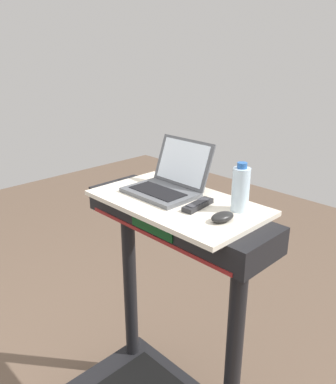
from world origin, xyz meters
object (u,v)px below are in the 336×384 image
tv_remote (198,205)px  laptop (168,182)px  water_bottle (241,189)px  computer_mouse (222,217)px

tv_remote → laptop: bearing=169.4°
water_bottle → tv_remote: water_bottle is taller
laptop → tv_remote: laptop is taller
laptop → computer_mouse: (0.37, -0.08, -0.03)m
computer_mouse → tv_remote: computer_mouse is taller
water_bottle → laptop: bearing=-171.2°
water_bottle → tv_remote: 0.18m
laptop → computer_mouse: laptop is taller
computer_mouse → water_bottle: water_bottle is taller
tv_remote → water_bottle: bearing=35.1°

